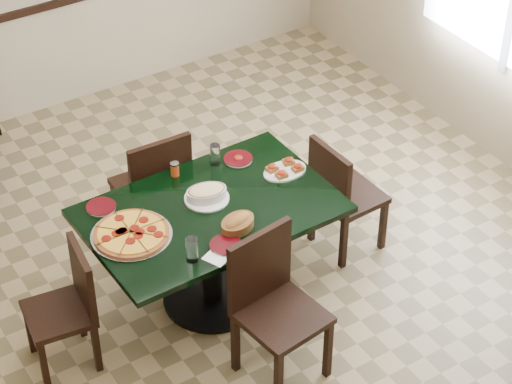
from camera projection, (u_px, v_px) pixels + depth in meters
floor at (235, 296)px, 6.46m from camera, size 5.50×5.50×0.00m
main_table at (211, 231)px, 6.10m from camera, size 1.52×1.00×0.75m
chair_far at (155, 185)px, 6.54m from camera, size 0.45×0.45×0.93m
chair_near at (272, 299)px, 5.68m from camera, size 0.50×0.50×0.95m
chair_right at (340, 192)px, 6.55m from camera, size 0.42×0.42×0.86m
chair_left at (70, 303)px, 5.78m from camera, size 0.42×0.42×0.81m
pepperoni_pizza at (131, 234)px, 5.77m from camera, size 0.48×0.48×0.04m
lasagna_casserole at (207, 193)px, 6.03m from camera, size 0.28×0.28×0.09m
bread_basket at (238, 223)px, 5.81m from camera, size 0.26×0.21×0.10m
bruschetta_platter at (285, 169)px, 6.26m from camera, size 0.29×0.20×0.05m
side_plate_near at (226, 245)px, 5.71m from camera, size 0.19×0.19×0.02m
side_plate_far_r at (238, 159)px, 6.37m from camera, size 0.19×0.19×0.03m
side_plate_far_l at (101, 207)px, 5.98m from camera, size 0.18×0.18×0.02m
napkin_setting at (218, 256)px, 5.64m from camera, size 0.17×0.17×0.01m
water_glass_a at (215, 154)px, 6.30m from camera, size 0.07×0.07×0.14m
water_glass_b at (192, 250)px, 5.57m from camera, size 0.07×0.07×0.15m
pepper_shaker at (175, 169)px, 6.22m from camera, size 0.05×0.05×0.09m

